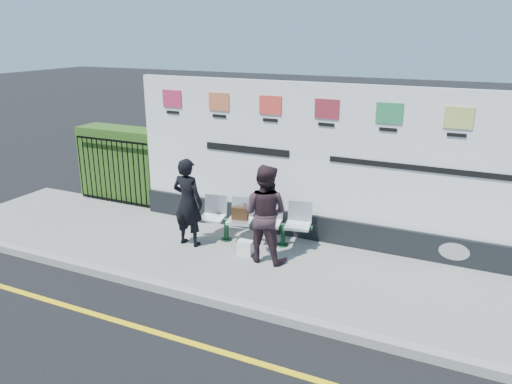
{
  "coord_description": "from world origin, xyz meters",
  "views": [
    {
      "loc": [
        3.14,
        -4.83,
        4.02
      ],
      "look_at": [
        -0.46,
        2.85,
        1.25
      ],
      "focal_mm": 35.0,
      "sensor_mm": 36.0,
      "label": 1
    }
  ],
  "objects_px": {
    "billboard": "(325,175)",
    "woman_left": "(188,202)",
    "woman_right": "(265,213)",
    "bench": "(254,232)"
  },
  "relations": [
    {
      "from": "woman_right",
      "to": "woman_left",
      "type": "bearing_deg",
      "value": -0.1
    },
    {
      "from": "bench",
      "to": "woman_right",
      "type": "bearing_deg",
      "value": -62.5
    },
    {
      "from": "billboard",
      "to": "woman_left",
      "type": "relative_size",
      "value": 4.75
    },
    {
      "from": "bench",
      "to": "billboard",
      "type": "bearing_deg",
      "value": 20.71
    },
    {
      "from": "billboard",
      "to": "woman_left",
      "type": "bearing_deg",
      "value": -149.65
    },
    {
      "from": "woman_left",
      "to": "woman_right",
      "type": "relative_size",
      "value": 0.97
    },
    {
      "from": "woman_left",
      "to": "woman_right",
      "type": "xyz_separation_m",
      "value": [
        1.57,
        -0.0,
        0.03
      ]
    },
    {
      "from": "woman_left",
      "to": "billboard",
      "type": "bearing_deg",
      "value": -147.52
    },
    {
      "from": "billboard",
      "to": "woman_left",
      "type": "distance_m",
      "value": 2.62
    },
    {
      "from": "woman_left",
      "to": "woman_right",
      "type": "bearing_deg",
      "value": -177.94
    }
  ]
}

